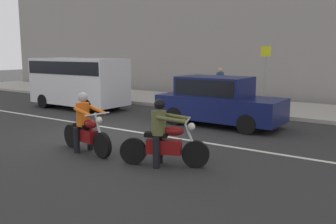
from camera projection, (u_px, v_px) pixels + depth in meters
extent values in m
plane|color=#2B2B2B|center=(108.00, 136.00, 11.63)|extent=(80.00, 80.00, 0.00)
cube|color=#A8A399|center=(223.00, 104.00, 18.12)|extent=(40.00, 4.40, 0.14)
cube|color=silver|center=(114.00, 128.00, 12.69)|extent=(18.00, 0.14, 0.01)
cylinder|color=black|center=(102.00, 145.00, 9.15)|extent=(0.65, 0.24, 0.64)
cylinder|color=black|center=(72.00, 136.00, 10.16)|extent=(0.65, 0.24, 0.64)
cylinder|color=silver|center=(99.00, 130.00, 9.17)|extent=(0.37, 0.13, 0.81)
cube|color=maroon|center=(86.00, 135.00, 9.63)|extent=(0.83, 0.42, 0.32)
ellipsoid|color=maroon|center=(90.00, 124.00, 9.42)|extent=(0.52, 0.33, 0.22)
cube|color=black|center=(82.00, 125.00, 9.72)|extent=(0.56, 0.33, 0.10)
cylinder|color=silver|center=(97.00, 114.00, 9.15)|extent=(0.17, 0.69, 0.04)
sphere|color=silver|center=(99.00, 120.00, 9.12)|extent=(0.17, 0.17, 0.17)
cylinder|color=silver|center=(85.00, 137.00, 9.97)|extent=(0.70, 0.20, 0.07)
cylinder|color=black|center=(77.00, 140.00, 9.61)|extent=(0.18, 0.18, 0.67)
cylinder|color=black|center=(90.00, 138.00, 9.89)|extent=(0.18, 0.18, 0.67)
cylinder|color=orange|center=(83.00, 114.00, 9.63)|extent=(0.40, 0.40, 0.60)
cylinder|color=orange|center=(82.00, 112.00, 9.23)|extent=(0.67, 0.22, 0.19)
cylinder|color=orange|center=(97.00, 110.00, 9.53)|extent=(0.67, 0.22, 0.19)
sphere|color=tan|center=(83.00, 98.00, 9.55)|extent=(0.20, 0.20, 0.20)
sphere|color=#B7B7BC|center=(83.00, 97.00, 9.54)|extent=(0.25, 0.25, 0.25)
cylinder|color=black|center=(196.00, 154.00, 8.38)|extent=(0.62, 0.37, 0.62)
cylinder|color=black|center=(133.00, 151.00, 8.64)|extent=(0.62, 0.37, 0.62)
cylinder|color=silver|center=(190.00, 137.00, 8.34)|extent=(0.37, 0.21, 0.83)
cube|color=maroon|center=(164.00, 147.00, 8.49)|extent=(0.84, 0.58, 0.32)
ellipsoid|color=maroon|center=(174.00, 131.00, 8.39)|extent=(0.54, 0.42, 0.22)
cube|color=black|center=(156.00, 135.00, 8.48)|extent=(0.57, 0.43, 0.10)
cylinder|color=silver|center=(188.00, 120.00, 8.29)|extent=(0.32, 0.65, 0.04)
sphere|color=silver|center=(191.00, 127.00, 8.30)|extent=(0.17, 0.17, 0.17)
cylinder|color=silver|center=(153.00, 149.00, 8.72)|extent=(0.67, 0.35, 0.07)
cylinder|color=black|center=(156.00, 153.00, 8.33)|extent=(0.20, 0.20, 0.71)
cylinder|color=black|center=(160.00, 148.00, 8.72)|extent=(0.20, 0.20, 0.71)
cylinder|color=brown|center=(159.00, 123.00, 8.42)|extent=(0.45, 0.45, 0.55)
cylinder|color=brown|center=(172.00, 120.00, 8.13)|extent=(0.65, 0.36, 0.17)
cylinder|color=brown|center=(175.00, 116.00, 8.55)|extent=(0.65, 0.36, 0.17)
sphere|color=tan|center=(160.00, 105.00, 8.35)|extent=(0.20, 0.20, 0.20)
sphere|color=black|center=(160.00, 104.00, 8.35)|extent=(0.25, 0.25, 0.25)
cube|color=#11194C|center=(220.00, 108.00, 13.10)|extent=(4.39, 1.76, 0.80)
cube|color=#11194C|center=(215.00, 86.00, 13.11)|extent=(2.41, 1.62, 0.68)
cube|color=black|center=(215.00, 86.00, 13.11)|extent=(2.22, 1.65, 0.54)
cylinder|color=black|center=(256.00, 121.00, 12.39)|extent=(0.64, 1.82, 0.64)
cylinder|color=black|center=(187.00, 113.00, 13.92)|extent=(0.64, 1.82, 0.64)
cube|color=silver|center=(79.00, 81.00, 16.94)|extent=(4.62, 1.90, 2.04)
cube|color=black|center=(78.00, 67.00, 16.84)|extent=(4.48, 1.93, 0.56)
cylinder|color=black|center=(102.00, 104.00, 16.29)|extent=(0.64, 1.96, 0.64)
cylinder|color=black|center=(59.00, 99.00, 17.89)|extent=(0.64, 1.96, 0.64)
cylinder|color=gray|center=(265.00, 77.00, 16.29)|extent=(0.08, 0.08, 2.71)
cube|color=yellow|center=(266.00, 51.00, 16.09)|extent=(0.44, 0.03, 0.44)
cylinder|color=black|center=(218.00, 95.00, 17.21)|extent=(0.14, 0.14, 0.93)
cylinder|color=black|center=(222.00, 95.00, 17.10)|extent=(0.14, 0.14, 0.93)
cylinder|color=#234256|center=(220.00, 79.00, 17.03)|extent=(0.34, 0.34, 0.58)
sphere|color=tan|center=(220.00, 70.00, 16.97)|extent=(0.21, 0.21, 0.21)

